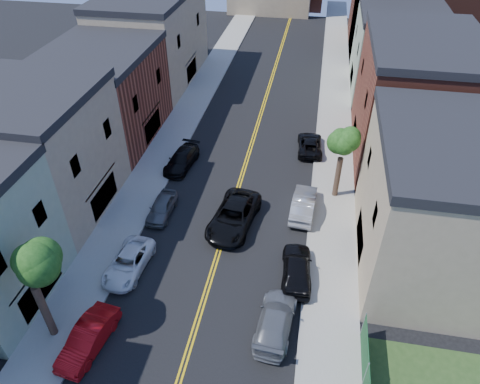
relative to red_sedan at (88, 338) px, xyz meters
The scene contains 21 objects.
sidewalk_left 26.47m from the red_sedan, 95.20° to the left, with size 3.20×100.00×0.15m, color gray.
sidewalk_right 29.57m from the red_sedan, 63.04° to the left, with size 3.20×100.00×0.15m, color gray.
curb_left 26.37m from the red_sedan, 91.41° to the left, with size 0.30×100.00×0.15m, color gray.
curb_right 28.82m from the red_sedan, 66.15° to the left, with size 0.30×100.00×0.15m, color gray.
bldg_left_tan_near 14.67m from the red_sedan, 126.83° to the left, with size 9.00×10.00×9.00m, color #998466.
bldg_left_brick 24.13m from the red_sedan, 110.82° to the left, with size 9.00×12.00×8.00m, color brown.
bldg_left_tan_far 37.55m from the red_sedan, 103.16° to the left, with size 9.00×16.00×9.50m, color #998466.
bldg_right_tan 22.39m from the red_sedan, 27.96° to the left, with size 9.00×12.00×9.00m, color #998466.
bldg_right_brick 31.49m from the red_sedan, 51.31° to the left, with size 9.00×14.00×10.00m, color brown.
bldg_right_palegrn 43.17m from the red_sedan, 63.05° to the left, with size 9.00×12.00×8.50m, color gray.
tree_left_mid 6.32m from the red_sedan, behind, with size 5.20×5.20×9.29m.
tree_right_far 21.74m from the red_sedan, 50.63° to the left, with size 4.40×4.40×8.03m.
red_sedan is the anchor object (origin of this frame).
white_pickup 5.84m from the red_sedan, 90.00° to the left, with size 2.18×4.72×1.31m, color white.
grey_car_left 11.69m from the red_sedan, 88.23° to the left, with size 1.60×3.97×1.35m, color #4E5155.
black_car_left 18.29m from the red_sedan, 90.00° to the left, with size 1.96×4.82×1.40m, color black.
grey_car_right 10.55m from the red_sedan, 16.66° to the left, with size 2.03×4.98×1.45m, color slate.
black_car_right 13.13m from the red_sedan, 33.09° to the left, with size 1.91×4.75×1.62m, color black.
silver_car_right 17.69m from the red_sedan, 51.55° to the left, with size 1.70×4.86×1.60m, color #999BA0.
dark_car_right_far 25.46m from the red_sedan, 64.40° to the left, with size 2.16×4.69×1.30m, color black.
black_suv_lane 12.94m from the red_sedan, 62.37° to the left, with size 2.84×6.16×1.71m, color black.
Camera 1 is at (5.33, 1.31, 21.95)m, focal length 32.56 mm.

